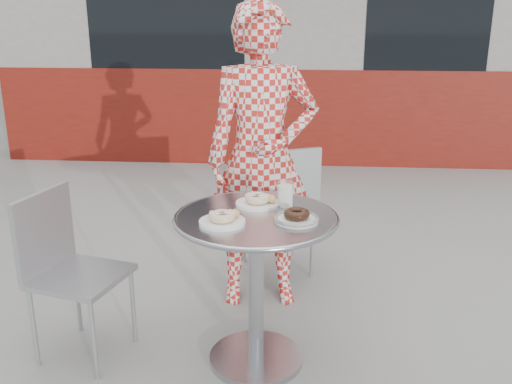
# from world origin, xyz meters

# --- Properties ---
(ground) EXTENTS (60.00, 60.00, 0.00)m
(ground) POSITION_xyz_m (0.00, 0.00, 0.00)
(ground) COLOR #999791
(ground) RESTS_ON ground
(storefront) EXTENTS (6.02, 4.55, 3.00)m
(storefront) POSITION_xyz_m (-0.00, 5.56, 1.49)
(storefront) COLOR gray
(storefront) RESTS_ON ground
(bistro_table) EXTENTS (0.73, 0.73, 0.73)m
(bistro_table) POSITION_xyz_m (0.00, 0.02, 0.55)
(bistro_table) COLOR #BABABF
(bistro_table) RESTS_ON ground
(chair_far) EXTENTS (0.51, 0.52, 0.83)m
(chair_far) POSITION_xyz_m (0.06, 1.02, 0.25)
(chair_far) COLOR #ACAFB4
(chair_far) RESTS_ON ground
(chair_left) EXTENTS (0.47, 0.47, 0.80)m
(chair_left) POSITION_xyz_m (-0.83, 0.03, 0.25)
(chair_left) COLOR #ACAFB4
(chair_left) RESTS_ON ground
(seated_person) EXTENTS (0.65, 0.48, 1.65)m
(seated_person) POSITION_xyz_m (-0.02, 0.66, 0.82)
(seated_person) COLOR red
(seated_person) RESTS_ON ground
(plate_far) EXTENTS (0.20, 0.20, 0.05)m
(plate_far) POSITION_xyz_m (-0.00, 0.16, 0.75)
(plate_far) COLOR white
(plate_far) RESTS_ON bistro_table
(plate_near) EXTENTS (0.20, 0.20, 0.05)m
(plate_near) POSITION_xyz_m (-0.13, -0.08, 0.75)
(plate_near) COLOR white
(plate_near) RESTS_ON bistro_table
(plate_checker) EXTENTS (0.19, 0.19, 0.05)m
(plate_checker) POSITION_xyz_m (0.18, -0.03, 0.75)
(plate_checker) COLOR white
(plate_checker) RESTS_ON bistro_table
(milk_cup) EXTENTS (0.07, 0.07, 0.12)m
(milk_cup) POSITION_xyz_m (0.12, 0.16, 0.79)
(milk_cup) COLOR white
(milk_cup) RESTS_ON bistro_table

